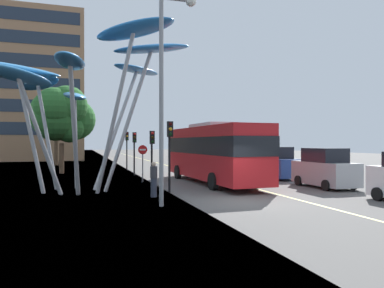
{
  "coord_description": "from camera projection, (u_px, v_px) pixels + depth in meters",
  "views": [
    {
      "loc": [
        -6.83,
        -14.51,
        2.59
      ],
      "look_at": [
        -0.37,
        6.37,
        2.5
      ],
      "focal_mm": 34.24,
      "sensor_mm": 36.0,
      "label": 1
    }
  ],
  "objects": [
    {
      "name": "tree_pavement_far",
      "position": [
        49.0,
        115.0,
        41.53
      ],
      "size": [
        5.2,
        4.88,
        8.09
      ],
      "color": "brown",
      "rests_on": "ground"
    },
    {
      "name": "traffic_light_opposite",
      "position": [
        127.0,
        142.0,
        34.33
      ],
      "size": [
        0.28,
        0.42,
        3.58
      ],
      "color": "black",
      "rests_on": "ground"
    },
    {
      "name": "pedestrian",
      "position": [
        154.0,
        179.0,
        17.36
      ],
      "size": [
        0.34,
        0.34,
        1.68
      ],
      "color": "#2D3342",
      "rests_on": "ground"
    },
    {
      "name": "tree_pavement_near",
      "position": [
        63.0,
        115.0,
        30.56
      ],
      "size": [
        5.25,
        5.3,
        7.31
      ],
      "color": "brown",
      "rests_on": "ground"
    },
    {
      "name": "car_side_street",
      "position": [
        232.0,
        160.0,
        32.91
      ],
      "size": [
        1.92,
        3.83,
        2.24
      ],
      "color": "gray",
      "rests_on": "ground"
    },
    {
      "name": "backdrop_building",
      "position": [
        17.0,
        87.0,
        54.05
      ],
      "size": [
        18.82,
        10.97,
        21.62
      ],
      "color": "#936B4C",
      "rests_on": "ground"
    },
    {
      "name": "leaf_sculpture",
      "position": [
        87.0,
        73.0,
        19.08
      ],
      "size": [
        11.01,
        9.57,
        8.6
      ],
      "color": "#9EA0A5",
      "rests_on": "ground"
    },
    {
      "name": "red_bus",
      "position": [
        213.0,
        151.0,
        23.23
      ],
      "size": [
        3.02,
        11.54,
        3.8
      ],
      "color": "red",
      "rests_on": "ground"
    },
    {
      "name": "ground",
      "position": [
        230.0,
        204.0,
        15.7
      ],
      "size": [
        120.0,
        240.0,
        0.1
      ],
      "color": "#54514F"
    },
    {
      "name": "traffic_light_kerb_near",
      "position": [
        170.0,
        141.0,
        18.79
      ],
      "size": [
        0.28,
        0.42,
        3.67
      ],
      "color": "black",
      "rests_on": "ground"
    },
    {
      "name": "traffic_light_island_mid",
      "position": [
        134.0,
        144.0,
        28.5
      ],
      "size": [
        0.28,
        0.42,
        3.39
      ],
      "color": "black",
      "rests_on": "ground"
    },
    {
      "name": "traffic_light_kerb_far",
      "position": [
        152.0,
        146.0,
        22.44
      ],
      "size": [
        0.28,
        0.42,
        3.3
      ],
      "color": "black",
      "rests_on": "ground"
    },
    {
      "name": "street_lamp",
      "position": [
        169.0,
        73.0,
        14.91
      ],
      "size": [
        1.57,
        0.44,
        8.68
      ],
      "color": "gray",
      "rests_on": "ground"
    },
    {
      "name": "car_parked_far",
      "position": [
        275.0,
        164.0,
        26.38
      ],
      "size": [
        1.92,
        4.55,
        2.27
      ],
      "color": "navy",
      "rests_on": "ground"
    },
    {
      "name": "no_entry_sign",
      "position": [
        143.0,
        157.0,
        23.84
      ],
      "size": [
        0.6,
        0.12,
        2.42
      ],
      "color": "gray",
      "rests_on": "ground"
    },
    {
      "name": "car_parked_mid",
      "position": [
        325.0,
        169.0,
        21.0
      ],
      "size": [
        1.95,
        4.14,
        2.27
      ],
      "color": "gray",
      "rests_on": "ground"
    }
  ]
}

